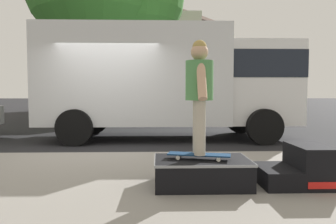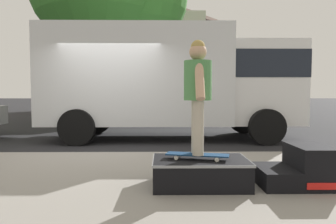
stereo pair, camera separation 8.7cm
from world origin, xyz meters
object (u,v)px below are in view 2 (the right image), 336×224
Objects in this scene: skate_box at (200,171)px; skateboard at (197,155)px; skater_kid at (198,87)px; kicker_ramp at (299,169)px; box_truck at (172,78)px.

skateboard reaches higher than skate_box.
skate_box is at bearing 38.36° from skater_kid.
skate_box is 0.85× the size of skater_kid.
box_truck reaches higher than kicker_ramp.
kicker_ramp reaches higher than skateboard.
box_truck is (-0.22, 5.02, 1.40)m from skate_box.
box_truck reaches higher than skateboard.
skateboard is 5.19m from box_truck.
skateboard is at bearing 0.00° from skater_kid.
kicker_ramp reaches higher than skate_box.
box_truck is at bearing 92.06° from skateboard.
skate_box is 0.22m from skateboard.
box_truck is (-0.18, 5.05, 0.34)m from skater_kid.
skateboard is at bearing -87.94° from box_truck.
box_truck is (-0.18, 5.05, 1.18)m from skateboard.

